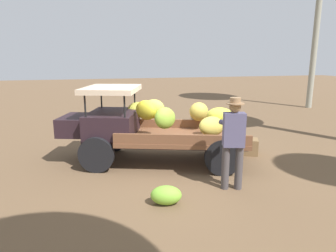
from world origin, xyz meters
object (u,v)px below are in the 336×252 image
Objects in this scene: farmer at (233,138)px; wooden_crate at (248,146)px; truck at (146,126)px; loose_banana_bunch at (166,195)px.

farmer reaches higher than wooden_crate.
truck is 9.16× the size of wooden_crate.
farmer is 1.68m from loose_banana_bunch.
farmer is at bearing -166.83° from loose_banana_bunch.
loose_banana_bunch is (1.40, 0.33, -0.86)m from farmer.
truck is 2.42m from loose_banana_bunch.
wooden_crate is at bearing -141.31° from loose_banana_bunch.
farmer is at bearing 54.02° from wooden_crate.
wooden_crate reaches higher than loose_banana_bunch.
farmer is 2.49m from wooden_crate.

